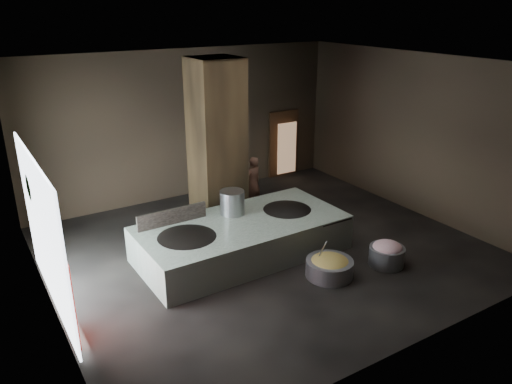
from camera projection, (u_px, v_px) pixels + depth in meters
floor at (266, 251)px, 12.43m from camera, size 10.00×9.00×0.10m
ceiling at (267, 61)px, 10.78m from camera, size 10.00×9.00×0.10m
back_wall at (185, 124)px, 15.21m from camera, size 10.00×0.10×4.50m
front_wall at (420, 236)px, 7.99m from camera, size 10.00×0.10×4.50m
left_wall at (35, 207)px, 9.11m from camera, size 0.10×9.00×4.50m
right_wall at (416, 134)px, 14.09m from camera, size 0.10×9.00×4.50m
pillar at (217, 146)px, 12.96m from camera, size 1.20×1.20×4.50m
hearth_platform at (242, 238)px, 12.02m from camera, size 4.99×2.44×0.86m
platform_cap at (242, 223)px, 11.88m from camera, size 4.85×2.33×0.03m
wok_left at (187, 241)px, 11.15m from camera, size 1.56×1.56×0.43m
wok_left_rim at (187, 238)px, 11.12m from camera, size 1.60×1.60×0.05m
wok_right at (287, 213)px, 12.61m from camera, size 1.46×1.46×0.41m
wok_right_rim at (287, 211)px, 12.58m from camera, size 1.49×1.49×0.05m
stock_pot at (232, 203)px, 12.23m from camera, size 0.60×0.60×0.65m
splash_guard at (172, 217)px, 11.68m from camera, size 1.73×0.09×0.43m
cook at (253, 183)px, 14.63m from camera, size 0.64×0.48×1.57m
veg_basin at (329, 268)px, 11.13m from camera, size 1.38×1.38×0.39m
veg_fill at (330, 262)px, 11.08m from camera, size 0.87×0.87×0.27m
ladle at (321, 253)px, 11.05m from camera, size 0.05×0.42×0.75m
meat_basin at (387, 256)px, 11.60m from camera, size 0.94×0.94×0.45m
meat_fill at (387, 247)px, 11.52m from camera, size 0.68×0.68×0.26m
doorway_near at (222, 155)px, 16.13m from camera, size 1.18×0.08×2.38m
doorway_near_glow at (221, 155)px, 16.33m from camera, size 0.89×0.04×2.10m
doorway_far at (283, 145)px, 17.32m from camera, size 1.18×0.08×2.38m
doorway_far_glow at (287, 148)px, 17.09m from camera, size 0.75×0.04×1.77m
left_opening at (44, 234)px, 9.56m from camera, size 0.04×4.20×3.10m
pavilion_sliver at (68, 298)px, 8.83m from camera, size 0.05×0.90×1.70m
tree_silhouette at (34, 187)px, 10.26m from camera, size 0.28×1.10×1.10m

